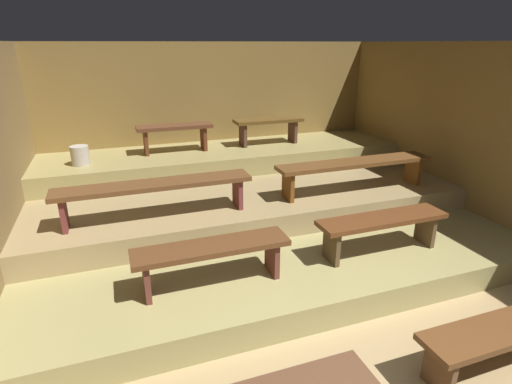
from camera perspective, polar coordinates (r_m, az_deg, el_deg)
The scene contains 13 objects.
ground at distance 4.86m, azimuth 2.58°, elevation -9.59°, with size 6.24×6.16×0.08m, color tan.
wall_back at distance 6.90m, azimuth -5.95°, elevation 10.27°, with size 6.24×0.06×2.40m, color olive.
wall_right at distance 5.98m, azimuth 28.15°, elevation 6.47°, with size 0.06×6.16×2.40m, color olive.
platform_lower at distance 5.33m, azimuth -0.09°, elevation -4.61°, with size 5.44×4.04×0.28m, color #9A9058.
platform_middle at distance 5.78m, azimuth -2.23°, elevation 0.39°, with size 5.44×2.76×0.28m, color #9C8458.
platform_upper at distance 6.38m, azimuth -4.30°, elevation 4.86°, with size 5.44×1.28×0.28m, color #998B51.
bench_lower_left at distance 3.71m, azimuth -6.23°, elevation -8.49°, with size 1.41×0.34×0.41m.
bench_lower_right at distance 4.44m, azimuth 17.26°, elevation -4.32°, with size 1.41×0.34×0.41m.
bench_middle_left at distance 4.53m, azimuth -13.95°, elevation 0.50°, with size 2.11×0.34×0.41m.
bench_middle_right at distance 5.36m, azimuth 13.72°, elevation 3.57°, with size 2.11×0.34×0.41m.
bench_upper_left at distance 6.20m, azimuth -11.33°, elevation 8.36°, with size 1.10×0.34×0.41m.
bench_upper_right at distance 6.58m, azimuth 1.76°, elevation 9.42°, with size 1.10×0.34×0.41m.
pail_upper at distance 5.93m, azimuth -23.46°, elevation 4.72°, with size 0.24×0.24×0.26m, color #B2A899.
Camera 1 is at (-1.63, -1.21, 2.38)m, focal length 28.51 mm.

